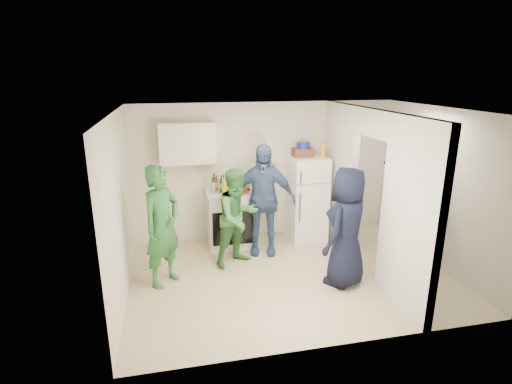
% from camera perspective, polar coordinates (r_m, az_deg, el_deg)
% --- Properties ---
extents(floor, '(4.80, 4.80, 0.00)m').
position_cam_1_polar(floor, '(6.31, 4.92, -11.73)').
color(floor, tan).
rests_on(floor, ground).
extents(wall_back, '(4.80, 0.00, 4.80)m').
position_cam_1_polar(wall_back, '(7.39, 1.31, 3.05)').
color(wall_back, silver).
rests_on(wall_back, floor).
extents(wall_front, '(4.80, 0.00, 4.80)m').
position_cam_1_polar(wall_front, '(4.33, 11.96, -7.48)').
color(wall_front, silver).
rests_on(wall_front, floor).
extents(wall_left, '(0.00, 3.40, 3.40)m').
position_cam_1_polar(wall_left, '(5.61, -18.90, -2.36)').
color(wall_left, silver).
rests_on(wall_left, floor).
extents(wall_right, '(0.00, 3.40, 3.40)m').
position_cam_1_polar(wall_right, '(6.91, 24.60, 0.51)').
color(wall_right, silver).
rests_on(wall_right, floor).
extents(ceiling, '(4.80, 4.80, 0.00)m').
position_cam_1_polar(ceiling, '(5.57, 5.57, 11.52)').
color(ceiling, white).
rests_on(ceiling, wall_back).
extents(partition_pier_back, '(0.12, 1.20, 2.50)m').
position_cam_1_polar(partition_pier_back, '(7.22, 11.75, 2.37)').
color(partition_pier_back, silver).
rests_on(partition_pier_back, floor).
extents(partition_pier_front, '(0.12, 1.20, 2.50)m').
position_cam_1_polar(partition_pier_front, '(5.38, 21.14, -3.43)').
color(partition_pier_front, silver).
rests_on(partition_pier_front, floor).
extents(partition_header, '(0.12, 1.00, 0.40)m').
position_cam_1_polar(partition_header, '(6.06, 16.54, 9.44)').
color(partition_header, silver).
rests_on(partition_header, partition_pier_back).
extents(stove, '(0.84, 0.70, 1.01)m').
position_cam_1_polar(stove, '(7.17, -3.64, -3.66)').
color(stove, white).
rests_on(stove, floor).
extents(upper_cabinet, '(0.95, 0.34, 0.70)m').
position_cam_1_polar(upper_cabinet, '(6.91, -9.75, 6.92)').
color(upper_cabinet, silver).
rests_on(upper_cabinet, wall_back).
extents(fridge, '(0.64, 0.62, 1.55)m').
position_cam_1_polar(fridge, '(7.39, 7.34, -0.91)').
color(fridge, white).
rests_on(fridge, floor).
extents(wicker_basket, '(0.35, 0.25, 0.15)m').
position_cam_1_polar(wicker_basket, '(7.19, 6.70, 5.64)').
color(wicker_basket, brown).
rests_on(wicker_basket, fridge).
extents(blue_bowl, '(0.24, 0.24, 0.11)m').
position_cam_1_polar(blue_bowl, '(7.17, 6.74, 6.66)').
color(blue_bowl, navy).
rests_on(blue_bowl, wicker_basket).
extents(yellow_cup_stack_top, '(0.09, 0.09, 0.25)m').
position_cam_1_polar(yellow_cup_stack_top, '(7.15, 9.55, 5.87)').
color(yellow_cup_stack_top, '#F3A514').
rests_on(yellow_cup_stack_top, fridge).
extents(wall_clock, '(0.22, 0.02, 0.22)m').
position_cam_1_polar(wall_clock, '(7.29, 1.76, 6.47)').
color(wall_clock, white).
rests_on(wall_clock, wall_back).
extents(spice_shelf, '(0.35, 0.08, 0.03)m').
position_cam_1_polar(spice_shelf, '(7.32, 1.41, 3.72)').
color(spice_shelf, olive).
rests_on(spice_shelf, wall_back).
extents(nook_window, '(0.03, 0.70, 0.80)m').
position_cam_1_polar(nook_window, '(6.96, 23.90, 4.12)').
color(nook_window, black).
rests_on(nook_window, wall_right).
extents(nook_window_frame, '(0.04, 0.76, 0.86)m').
position_cam_1_polar(nook_window_frame, '(6.95, 23.80, 4.12)').
color(nook_window_frame, white).
rests_on(nook_window_frame, wall_right).
extents(nook_valance, '(0.04, 0.82, 0.18)m').
position_cam_1_polar(nook_valance, '(6.88, 23.97, 6.95)').
color(nook_valance, white).
rests_on(nook_valance, wall_right).
extents(yellow_cup_stack_stove, '(0.09, 0.09, 0.25)m').
position_cam_1_polar(yellow_cup_stack_stove, '(6.75, -4.46, 0.63)').
color(yellow_cup_stack_stove, '#EEFF15').
rests_on(yellow_cup_stack_stove, stove).
extents(red_cup, '(0.09, 0.09, 0.12)m').
position_cam_1_polar(red_cup, '(6.84, -1.65, 0.32)').
color(red_cup, red).
rests_on(red_cup, stove).
extents(person_green_left, '(0.76, 0.77, 1.79)m').
position_cam_1_polar(person_green_left, '(5.86, -13.26, -4.79)').
color(person_green_left, '#2E7335').
rests_on(person_green_left, floor).
extents(person_green_center, '(0.96, 0.89, 1.58)m').
position_cam_1_polar(person_green_center, '(6.35, -2.63, -3.64)').
color(person_green_center, '#387834').
rests_on(person_green_center, floor).
extents(person_denim, '(1.19, 0.72, 1.90)m').
position_cam_1_polar(person_denim, '(6.68, 0.90, -1.12)').
color(person_denim, '#365476').
rests_on(person_denim, floor).
extents(person_navy, '(1.02, 0.97, 1.75)m').
position_cam_1_polar(person_navy, '(5.86, 12.84, -4.94)').
color(person_navy, black).
rests_on(person_navy, floor).
extents(person_nook, '(0.99, 1.36, 1.90)m').
position_cam_1_polar(person_nook, '(6.76, 20.14, -1.97)').
color(person_nook, black).
rests_on(person_nook, floor).
extents(bottle_a, '(0.08, 0.08, 0.29)m').
position_cam_1_polar(bottle_a, '(7.04, -6.01, 1.46)').
color(bottle_a, brown).
rests_on(bottle_a, stove).
extents(bottle_b, '(0.07, 0.07, 0.31)m').
position_cam_1_polar(bottle_b, '(6.87, -4.97, 1.16)').
color(bottle_b, '#1C5520').
rests_on(bottle_b, stove).
extents(bottle_c, '(0.06, 0.06, 0.27)m').
position_cam_1_polar(bottle_c, '(7.09, -4.65, 1.49)').
color(bottle_c, silver).
rests_on(bottle_c, stove).
extents(bottle_d, '(0.07, 0.07, 0.32)m').
position_cam_1_polar(bottle_d, '(6.93, -3.60, 1.35)').
color(bottle_d, brown).
rests_on(bottle_d, stove).
extents(bottle_e, '(0.07, 0.07, 0.24)m').
position_cam_1_polar(bottle_e, '(7.19, -3.06, 1.62)').
color(bottle_e, '#A1ABB2').
rests_on(bottle_e, stove).
extents(bottle_f, '(0.07, 0.07, 0.31)m').
position_cam_1_polar(bottle_f, '(7.03, -2.42, 1.56)').
color(bottle_f, '#193F16').
rests_on(bottle_f, stove).
extents(bottle_g, '(0.06, 0.06, 0.25)m').
position_cam_1_polar(bottle_g, '(7.14, -1.79, 1.57)').
color(bottle_g, olive).
rests_on(bottle_g, stove).
extents(bottle_h, '(0.07, 0.07, 0.27)m').
position_cam_1_polar(bottle_h, '(6.84, -6.18, 0.88)').
color(bottle_h, '#9AA1A5').
rests_on(bottle_h, stove).
extents(bottle_i, '(0.07, 0.07, 0.30)m').
position_cam_1_polar(bottle_i, '(7.09, -3.49, 1.64)').
color(bottle_i, '#5B230F').
rests_on(bottle_i, stove).
extents(bottle_j, '(0.06, 0.06, 0.24)m').
position_cam_1_polar(bottle_j, '(6.95, -1.07, 1.12)').
color(bottle_j, '#1F5B25').
rests_on(bottle_j, stove).
extents(bottle_k, '(0.06, 0.06, 0.28)m').
position_cam_1_polar(bottle_k, '(7.00, -5.66, 1.29)').
color(bottle_k, brown).
rests_on(bottle_k, stove).
extents(bottle_l, '(0.06, 0.06, 0.30)m').
position_cam_1_polar(bottle_l, '(6.86, -2.26, 1.17)').
color(bottle_l, '#B5BBC7').
rests_on(bottle_l, stove).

